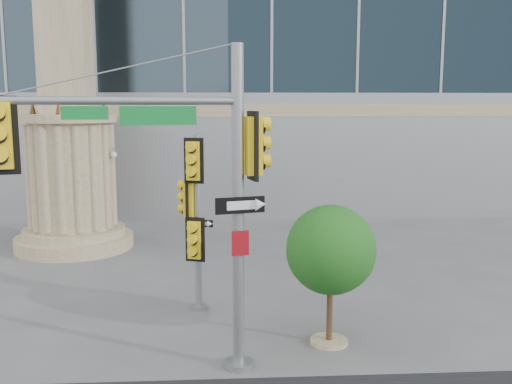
{
  "coord_description": "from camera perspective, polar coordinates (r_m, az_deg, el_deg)",
  "views": [
    {
      "loc": [
        -0.33,
        -12.73,
        5.42
      ],
      "look_at": [
        0.56,
        2.0,
        3.17
      ],
      "focal_mm": 40.0,
      "sensor_mm": 36.0,
      "label": 1
    }
  ],
  "objects": [
    {
      "name": "monument",
      "position": [
        22.46,
        -18.27,
        8.48
      ],
      "size": [
        4.4,
        4.4,
        16.6
      ],
      "color": "gray",
      "rests_on": "ground"
    },
    {
      "name": "ground",
      "position": [
        13.84,
        -1.86,
        -14.4
      ],
      "size": [
        120.0,
        120.0,
        0.0
      ],
      "primitive_type": "plane",
      "color": "#545456",
      "rests_on": "ground"
    },
    {
      "name": "secondary_signal_pole",
      "position": [
        14.9,
        -6.2,
        -1.71
      ],
      "size": [
        0.81,
        0.74,
        4.68
      ],
      "rotation": [
        0.0,
        0.0,
        -0.3
      ],
      "color": "slate",
      "rests_on": "ground"
    },
    {
      "name": "street_tree",
      "position": [
        13.0,
        7.63,
        -6.1
      ],
      "size": [
        2.07,
        2.02,
        3.23
      ],
      "color": "gray",
      "rests_on": "ground"
    },
    {
      "name": "main_signal_pole",
      "position": [
        11.05,
        -7.79,
        1.69
      ],
      "size": [
        5.04,
        1.65,
        6.6
      ],
      "rotation": [
        0.0,
        0.0,
        0.24
      ],
      "color": "slate",
      "rests_on": "ground"
    }
  ]
}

